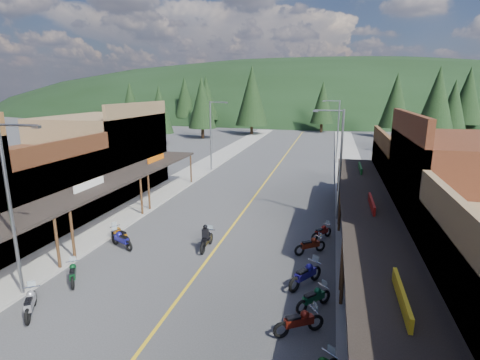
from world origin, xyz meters
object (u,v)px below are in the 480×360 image
Objects in this scene: pine_10 at (202,103)px; rider_on_bike at (207,239)px; streetlight_1 at (212,133)px; pine_2 at (252,96)px; pine_0 at (130,101)px; pine_9 at (453,109)px; streetlight_2 at (339,160)px; streetlight_3 at (337,129)px; shop_west_3 at (105,154)px; bike_east_6 at (314,297)px; pine_11 at (437,105)px; pine_3 at (323,102)px; bike_west_6 at (73,272)px; shop_east_3 at (429,182)px; pine_4 at (396,100)px; bike_west_7 at (121,239)px; bike_west_8 at (120,234)px; bike_west_5 at (30,302)px; pine_7 at (185,97)px; bike_east_8 at (310,244)px; pine_5 at (468,95)px; bike_east_7 at (306,274)px; bike_east_5 at (299,321)px; shop_east_2 at (478,207)px; bike_east_9 at (322,231)px; shop_west_2 at (26,191)px; pedestrian_east_a at (382,300)px; pine_1 at (206,98)px; pine_8 at (160,109)px; pedestrian_east_b at (352,186)px.

rider_on_bike is (17.50, -49.03, -6.13)m from pine_10.
pine_2 is at bearing 94.84° from streetlight_1.
pine_0 is 1.02× the size of pine_9.
streetlight_2 and streetlight_3 have the same top height.
pine_2 is at bearing 85.37° from shop_west_3.
bike_east_6 is 8.12m from rider_on_bike.
pine_11 is (30.00, -20.00, -0.80)m from pine_2.
pine_3 is 5.75× the size of bike_west_6.
pine_4 is at bearing 85.02° from shop_east_3.
bike_west_8 is (-0.45, 0.63, 0.00)m from bike_west_7.
pine_9 is at bearing -6.24° from bike_west_7.
bike_west_7 reaches higher than bike_west_5.
shop_east_3 is at bearing 104.58° from bike_east_6.
streetlight_2 is 78.42m from pine_7.
bike_west_6 is 0.94× the size of bike_east_8.
bike_west_6 is at bearing -146.63° from bike_west_8.
pine_11 is at bearing 24.24° from bike_west_6.
pine_5 is (44.00, 14.00, 0.00)m from pine_2.
pine_9 is 50.81m from bike_east_7.
pine_4 is 16.18m from pine_9.
streetlight_2 is at bearing -101.99° from pine_4.
pine_4 is at bearing 137.48° from bike_east_5.
bike_east_6 is at bearing -65.95° from pine_10.
bike_west_8 is at bearing -176.63° from shop_east_2.
pine_10 is (-31.78, 48.30, 3.27)m from shop_east_2.
streetlight_2 is (-6.83, 6.30, 0.94)m from shop_east_2.
pine_5 is at bearing 103.63° from bike_east_9.
shop_east_2 reaches higher than bike_east_9.
shop_east_3 is at bearing 19.24° from shop_west_2.
shop_east_2 is 5.81× the size of bike_east_9.
streetlight_2 reaches higher than bike_west_8.
pine_11 is at bearing 66.49° from streetlight_2.
pine_11 is 44.18m from pedestrian_east_a.
pine_1 and pine_4 have the same top height.
pine_7 reaches higher than bike_west_5.
rider_on_bike is (-24.50, -44.03, -5.73)m from pine_9.
pine_1 is at bearing -178.03° from pine_5.
pine_5 is at bearing 11.31° from pine_3.
shop_east_3 is 49.11m from pine_4.
bike_east_5 is (19.35, -17.06, -2.92)m from shop_west_3.
bike_east_9 is at bearing -65.43° from pine_1.
shop_west_3 is at bearing -80.13° from pine_1.
bike_east_5 is (11.15, 1.40, 0.00)m from bike_west_5.
pine_11 is at bearing -2.73° from pine_8.
pine_7 reaches higher than pine_0.
shop_east_2 is at bearing 100.44° from bike_east_5.
bike_west_7 is at bearing -116.37° from pedestrian_east_a.
pine_11 is at bearing 113.13° from bike_east_6.
pine_1 is at bearing 169.51° from bike_east_5.
pine_9 is 34.85m from pedestrian_east_b.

